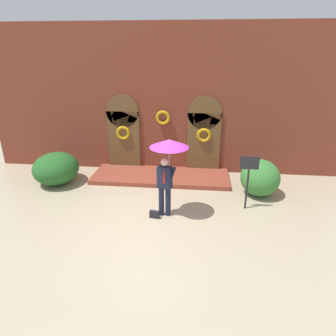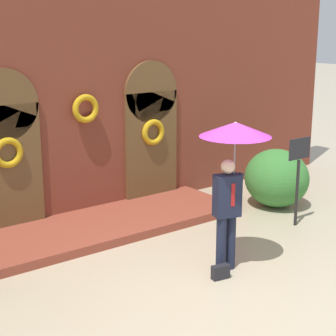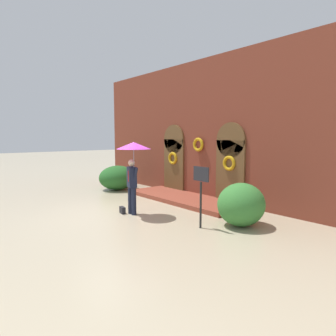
# 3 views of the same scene
# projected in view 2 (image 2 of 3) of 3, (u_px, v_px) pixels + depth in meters

# --- Properties ---
(ground_plane) EXTENTS (80.00, 80.00, 0.00)m
(ground_plane) POSITION_uv_depth(u_px,v_px,m) (217.00, 285.00, 8.38)
(ground_plane) COLOR tan
(building_facade) EXTENTS (14.00, 2.30, 5.60)m
(building_facade) POSITION_uv_depth(u_px,v_px,m) (77.00, 82.00, 10.91)
(building_facade) COLOR brown
(building_facade) RESTS_ON ground
(person_with_umbrella) EXTENTS (1.10, 1.10, 2.36)m
(person_with_umbrella) POSITION_uv_depth(u_px,v_px,m) (233.00, 151.00, 8.50)
(person_with_umbrella) COLOR #191E33
(person_with_umbrella) RESTS_ON ground
(handbag) EXTENTS (0.30, 0.17, 0.22)m
(handbag) POSITION_uv_depth(u_px,v_px,m) (220.00, 272.00, 8.57)
(handbag) COLOR black
(handbag) RESTS_ON ground
(sign_post) EXTENTS (0.56, 0.06, 1.72)m
(sign_post) POSITION_uv_depth(u_px,v_px,m) (298.00, 167.00, 10.58)
(sign_post) COLOR black
(sign_post) RESTS_ON ground
(shrub_right) EXTENTS (1.31, 1.40, 1.23)m
(shrub_right) POSITION_uv_depth(u_px,v_px,m) (277.00, 178.00, 11.86)
(shrub_right) COLOR #387A33
(shrub_right) RESTS_ON ground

